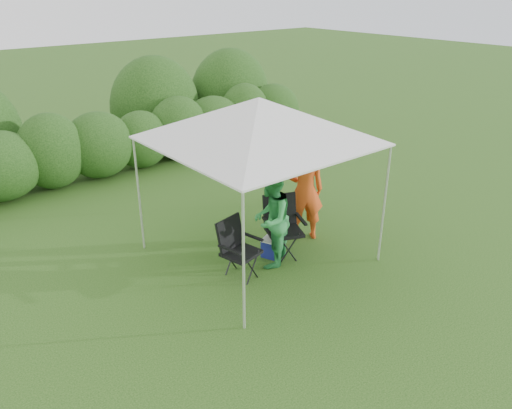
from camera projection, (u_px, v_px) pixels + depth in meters
ground at (277, 265)px, 8.66m from camera, size 70.00×70.00×0.00m
hedge at (125, 140)px, 12.65m from camera, size 11.86×1.53×1.80m
canopy at (259, 120)px, 8.00m from camera, size 3.10×3.10×2.83m
chair_right at (282, 222)px, 8.80m from camera, size 0.82×0.79×1.08m
chair_left at (237, 245)px, 8.15m from camera, size 0.71×0.66×1.00m
man at (305, 190)px, 9.21m from camera, size 0.85×0.77×1.94m
woman at (271, 219)px, 8.36m from camera, size 1.05×1.00×1.71m
cooler at (273, 246)px, 8.92m from camera, size 0.49×0.43×0.34m
bottle at (277, 231)px, 8.81m from camera, size 0.06×0.06×0.23m
lawn_toy at (296, 165)px, 12.93m from camera, size 0.60×0.50×0.30m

